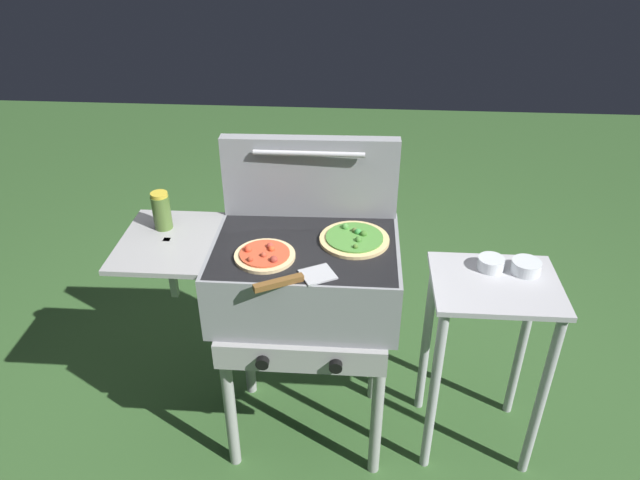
% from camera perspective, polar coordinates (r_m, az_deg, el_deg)
% --- Properties ---
extents(ground_plane, '(8.00, 8.00, 0.00)m').
position_cam_1_polar(ground_plane, '(2.60, -1.15, -17.49)').
color(ground_plane, '#38602D').
extents(grill, '(0.96, 0.53, 0.90)m').
position_cam_1_polar(grill, '(2.09, -1.77, -3.83)').
color(grill, gray).
rests_on(grill, ground_plane).
extents(grill_lid_open, '(0.63, 0.09, 0.30)m').
position_cam_1_polar(grill_lid_open, '(2.12, -0.95, 6.11)').
color(grill_lid_open, gray).
rests_on(grill_lid_open, grill).
extents(pizza_veggie, '(0.24, 0.24, 0.03)m').
position_cam_1_polar(pizza_veggie, '(2.03, 3.34, 0.14)').
color(pizza_veggie, '#E0C17F').
rests_on(pizza_veggie, grill).
extents(pizza_pepperoni, '(0.20, 0.20, 0.04)m').
position_cam_1_polar(pizza_pepperoni, '(1.94, -5.36, -1.45)').
color(pizza_pepperoni, beige).
rests_on(pizza_pepperoni, grill).
extents(sauce_jar, '(0.06, 0.06, 0.14)m').
position_cam_1_polar(sauce_jar, '(2.14, -15.02, 2.74)').
color(sauce_jar, '#4C6B2D').
rests_on(sauce_jar, grill).
extents(spatula, '(0.26, 0.17, 0.02)m').
position_cam_1_polar(spatula, '(1.83, -2.42, -3.80)').
color(spatula, '#B7BABF').
rests_on(spatula, grill).
extents(prep_table, '(0.44, 0.36, 0.78)m').
position_cam_1_polar(prep_table, '(2.26, 15.79, -8.55)').
color(prep_table, '#B2B2B7').
rests_on(prep_table, ground_plane).
extents(topping_bowl_near, '(0.09, 0.09, 0.04)m').
position_cam_1_polar(topping_bowl_near, '(2.18, 16.13, -2.22)').
color(topping_bowl_near, silver).
rests_on(topping_bowl_near, prep_table).
extents(topping_bowl_far, '(0.10, 0.10, 0.04)m').
position_cam_1_polar(topping_bowl_far, '(2.20, 19.23, -2.48)').
color(topping_bowl_far, silver).
rests_on(topping_bowl_far, prep_table).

